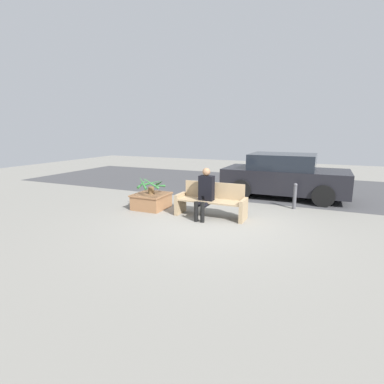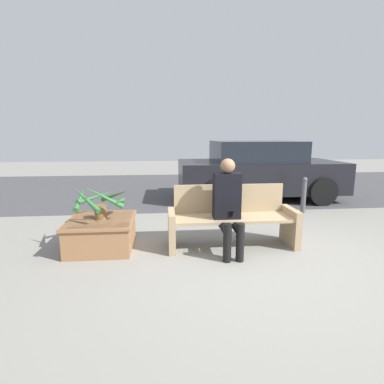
# 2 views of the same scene
# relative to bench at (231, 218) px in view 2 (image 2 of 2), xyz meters

# --- Properties ---
(ground_plane) EXTENTS (30.00, 30.00, 0.00)m
(ground_plane) POSITION_rel_bench_xyz_m (0.24, -0.56, -0.40)
(ground_plane) COLOR gray
(road_surface) EXTENTS (20.00, 6.00, 0.01)m
(road_surface) POSITION_rel_bench_xyz_m (0.24, 4.90, -0.40)
(road_surface) COLOR #424244
(road_surface) RESTS_ON ground_plane
(bench) EXTENTS (1.80, 0.56, 0.86)m
(bench) POSITION_rel_bench_xyz_m (0.00, 0.00, 0.00)
(bench) COLOR tan
(bench) RESTS_ON ground_plane
(person_seated) EXTENTS (0.36, 0.63, 1.26)m
(person_seated) POSITION_rel_bench_xyz_m (-0.10, -0.20, 0.27)
(person_seated) COLOR black
(person_seated) RESTS_ON ground_plane
(planter_box) EXTENTS (0.89, 0.95, 0.42)m
(planter_box) POSITION_rel_bench_xyz_m (-1.83, 0.07, -0.17)
(planter_box) COLOR #936642
(planter_box) RESTS_ON ground_plane
(potted_plant) EXTENTS (0.78, 0.79, 0.53)m
(potted_plant) POSITION_rel_bench_xyz_m (-1.82, 0.07, 0.27)
(potted_plant) COLOR brown
(potted_plant) RESTS_ON planter_box
(parked_car) EXTENTS (3.89, 1.98, 1.42)m
(parked_car) POSITION_rel_bench_xyz_m (1.37, 3.13, 0.30)
(parked_car) COLOR black
(parked_car) RESTS_ON ground_plane
(bollard_post) EXTENTS (0.11, 0.11, 0.74)m
(bollard_post) POSITION_rel_bench_xyz_m (1.87, 1.65, -0.02)
(bollard_post) COLOR #4C4C51
(bollard_post) RESTS_ON ground_plane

